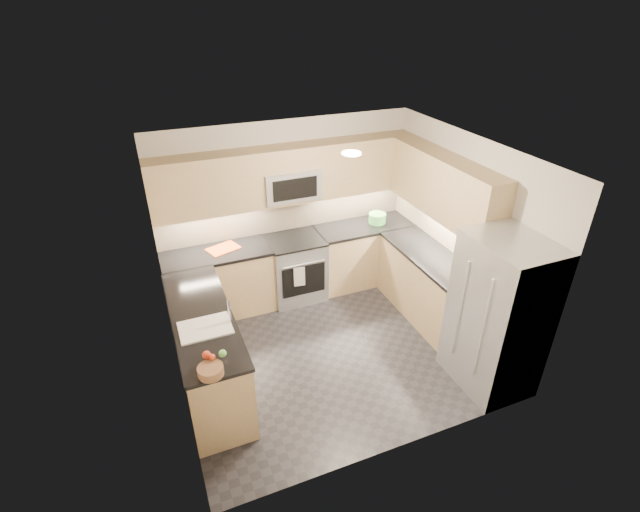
{
  "coord_description": "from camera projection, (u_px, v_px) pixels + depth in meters",
  "views": [
    {
      "loc": [
        -1.82,
        -4.12,
        3.9
      ],
      "look_at": [
        0.0,
        0.35,
        1.15
      ],
      "focal_mm": 26.0,
      "sensor_mm": 36.0,
      "label": 1
    }
  ],
  "objects": [
    {
      "name": "base_cab_back_left",
      "position": [
        220.0,
        284.0,
        6.31
      ],
      "size": [
        1.42,
        0.6,
        0.9
      ],
      "primitive_type": "cube",
      "color": "tan",
      "rests_on": "floor"
    },
    {
      "name": "sink_basin",
      "position": [
        206.0,
        333.0,
        4.72
      ],
      "size": [
        0.52,
        0.38,
        0.16
      ],
      "primitive_type": "cube",
      "color": "white",
      "rests_on": "base_cab_peninsula"
    },
    {
      "name": "oven_handle",
      "position": [
        304.0,
        264.0,
        6.23
      ],
      "size": [
        0.6,
        0.02,
        0.02
      ],
      "primitive_type": "cylinder",
      "rotation": [
        0.0,
        1.57,
        0.0
      ],
      "color": "#B2B5BA",
      "rests_on": "gas_range"
    },
    {
      "name": "wall_front",
      "position": [
        406.0,
        351.0,
        3.94
      ],
      "size": [
        3.6,
        0.02,
        2.5
      ],
      "primitive_type": "cube",
      "color": "#BCB3A4",
      "rests_on": "floor"
    },
    {
      "name": "countertop_right",
      "position": [
        433.0,
        257.0,
        6.0
      ],
      "size": [
        0.63,
        1.7,
        0.04
      ],
      "primitive_type": "cube",
      "color": "black",
      "rests_on": "base_cab_right"
    },
    {
      "name": "utensil_bowl",
      "position": [
        377.0,
        218.0,
        6.82
      ],
      "size": [
        0.32,
        0.32,
        0.14
      ],
      "primitive_type": "cylinder",
      "rotation": [
        0.0,
        0.0,
        -0.3
      ],
      "color": "#51AE4A",
      "rests_on": "countertop_back_right"
    },
    {
      "name": "refrigerator",
      "position": [
        498.0,
        315.0,
        4.95
      ],
      "size": [
        0.7,
        0.9,
        1.8
      ],
      "primitive_type": "cube",
      "color": "#ACB0B5",
      "rests_on": "floor"
    },
    {
      "name": "backsplash_right",
      "position": [
        441.0,
        225.0,
        6.21
      ],
      "size": [
        0.01,
        2.3,
        0.51
      ],
      "primitive_type": "cube",
      "color": "tan",
      "rests_on": "wall_right"
    },
    {
      "name": "backsplash_back",
      "position": [
        287.0,
        213.0,
        6.54
      ],
      "size": [
        3.6,
        0.01,
        0.51
      ],
      "primitive_type": "cube",
      "color": "tan",
      "rests_on": "wall_back"
    },
    {
      "name": "wall_back",
      "position": [
        287.0,
        209.0,
        6.52
      ],
      "size": [
        3.6,
        0.02,
        2.5
      ],
      "primitive_type": "cube",
      "color": "#BCB3A4",
      "rests_on": "floor"
    },
    {
      "name": "fruit_apple",
      "position": [
        207.0,
        355.0,
        4.18
      ],
      "size": [
        0.08,
        0.08,
        0.08
      ],
      "primitive_type": "sphere",
      "color": "#B42F14",
      "rests_on": "fruit_basket"
    },
    {
      "name": "fruit_pear",
      "position": [
        223.0,
        353.0,
        4.2
      ],
      "size": [
        0.07,
        0.07,
        0.07
      ],
      "primitive_type": "sphere",
      "color": "#5EC554",
      "rests_on": "fruit_basket"
    },
    {
      "name": "floor",
      "position": [
        330.0,
        348.0,
        5.85
      ],
      "size": [
        3.6,
        3.2,
        0.0
      ],
      "primitive_type": "cube",
      "color": "black",
      "rests_on": "ground"
    },
    {
      "name": "gas_range",
      "position": [
        296.0,
        269.0,
        6.65
      ],
      "size": [
        0.76,
        0.65,
        0.91
      ],
      "primitive_type": "cube",
      "color": "#9FA3A7",
      "rests_on": "floor"
    },
    {
      "name": "fridge_handle_right",
      "position": [
        460.0,
        310.0,
        4.95
      ],
      "size": [
        0.02,
        0.02,
        1.2
      ],
      "primitive_type": "cylinder",
      "color": "#B2B5BA",
      "rests_on": "refrigerator"
    },
    {
      "name": "fruit_orange",
      "position": [
        212.0,
        357.0,
        4.16
      ],
      "size": [
        0.06,
        0.06,
        0.06
      ],
      "primitive_type": "sphere",
      "color": "red",
      "rests_on": "fruit_basket"
    },
    {
      "name": "microwave_door",
      "position": [
        295.0,
        189.0,
        5.97
      ],
      "size": [
        0.6,
        0.01,
        0.28
      ],
      "primitive_type": "cube",
      "color": "black",
      "rests_on": "microwave"
    },
    {
      "name": "fruit_basket",
      "position": [
        211.0,
        371.0,
        4.11
      ],
      "size": [
        0.29,
        0.29,
        0.08
      ],
      "primitive_type": "cylinder",
      "rotation": [
        0.0,
        0.0,
        -0.29
      ],
      "color": "#8A6140",
      "rests_on": "countertop_peninsula"
    },
    {
      "name": "microwave",
      "position": [
        290.0,
        184.0,
        6.13
      ],
      "size": [
        0.76,
        0.4,
        0.4
      ],
      "primitive_type": "cube",
      "color": "#ADB0B6",
      "rests_on": "upper_cab_back"
    },
    {
      "name": "base_cab_peninsula",
      "position": [
        207.0,
        350.0,
        5.13
      ],
      "size": [
        0.6,
        2.0,
        0.9
      ],
      "primitive_type": "cube",
      "color": "tan",
      "rests_on": "floor"
    },
    {
      "name": "wall_left",
      "position": [
        167.0,
        297.0,
        4.64
      ],
      "size": [
        0.02,
        3.2,
        2.5
      ],
      "primitive_type": "cube",
      "color": "#BCB3A4",
      "rests_on": "floor"
    },
    {
      "name": "faucet",
      "position": [
        229.0,
        312.0,
        4.7
      ],
      "size": [
        0.03,
        0.03,
        0.28
      ],
      "primitive_type": "cylinder",
      "color": "silver",
      "rests_on": "countertop_peninsula"
    },
    {
      "name": "upper_cab_back",
      "position": [
        289.0,
        174.0,
        6.09
      ],
      "size": [
        3.6,
        0.35,
        0.75
      ],
      "primitive_type": "cube",
      "color": "tan",
      "rests_on": "wall_back"
    },
    {
      "name": "countertop_back_left",
      "position": [
        216.0,
        254.0,
        6.08
      ],
      "size": [
        1.42,
        0.63,
        0.04
      ],
      "primitive_type": "cube",
      "color": "black",
      "rests_on": "base_cab_back_left"
    },
    {
      "name": "base_cab_right",
      "position": [
        429.0,
        287.0,
        6.24
      ],
      "size": [
        0.6,
        1.7,
        0.9
      ],
      "primitive_type": "cube",
      "color": "tan",
      "rests_on": "floor"
    },
    {
      "name": "upper_cab_right",
      "position": [
        444.0,
        187.0,
        5.7
      ],
      "size": [
        0.35,
        1.95,
        0.75
      ],
      "primitive_type": "cube",
      "color": "tan",
      "rests_on": "wall_right"
    },
    {
      "name": "range_cooktop",
      "position": [
        295.0,
        240.0,
        6.42
      ],
      "size": [
        0.76,
        0.65,
        0.03
      ],
      "primitive_type": "cube",
      "color": "black",
      "rests_on": "gas_range"
    },
    {
      "name": "base_cab_back_right",
      "position": [
        363.0,
        254.0,
        7.03
      ],
      "size": [
        1.42,
        0.6,
        0.9
      ],
      "primitive_type": "cube",
      "color": "tan",
      "rests_on": "floor"
    },
    {
      "name": "wall_right",
      "position": [
        463.0,
        235.0,
        5.82
      ],
      "size": [
        0.02,
        3.2,
        2.5
      ],
      "primitive_type": "cube",
      "color": "#BCB3A4",
      "rests_on": "floor"
    },
    {
      "name": "cutting_board",
      "position": [
        223.0,
        249.0,
        6.14
      ],
      "size": [
        0.47,
        0.4,
        0.01
      ],
      "primitive_type": "cube",
      "rotation": [
        0.0,
        0.0,
        0.34
      ],
      "color": "#DF5015",
      "rests_on": "countertop_back_left"
    },
    {
      "name": "dish_towel_check",
      "position": [
        299.0,
        277.0,
        6.28
      ],
      "size": [
        0.15,
        0.03,
        0.29
      ],
      "primitive_type": "cube",
      "rotation": [
        0.0,
        0.0,
        -0.13
      ],
      "color": "silver",
      "rests_on": "oven_handle"
    },
    {
      "name": "oven_door_glass",
      "position": [
        304.0,
        280.0,
        6.38
      ],
      "size": [
        0.62,
        0.02,
        0.45
      ],
      "primitive_type": "cube",
      "color": "black",
      "rests_on": "gas_range"
    },
    {
      "name": "countertop_peninsula",
      "position": [
        201.0,
        316.0,
        4.9
      ],
      "size": [
        0.63,
        2.0,
        0.04
      ],
      "primitive_type": "cube",
      "color": "black",
      "rests_on": "base_cab_peninsula"
    },
    {
      "name": "countertop_back_right",
      "position": [
        364.0,
        226.0,
        6.8
      ],
      "size": [
        1.42,
        0.63,
        0.04
      ],
      "primitive_type": "cube",
      "color": "black",
      "rests_on": "base_cab_back_right"
    },
    {
      "name": "ceiling",
      "position": [
        333.0,
        154.0,
        4.61
      ],
      "size": [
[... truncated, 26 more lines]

